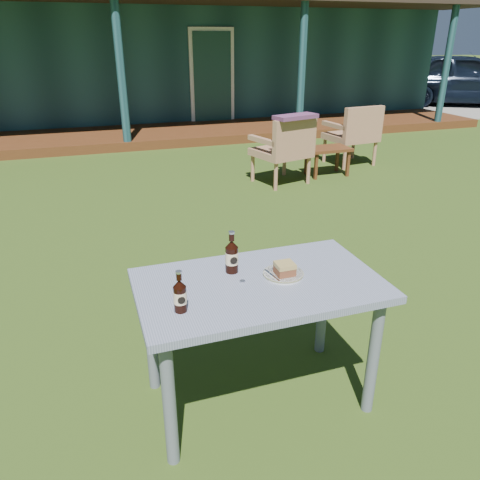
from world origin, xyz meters
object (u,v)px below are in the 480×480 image
object	(u,v)px
plate	(283,274)
cake_slice	(285,269)
armchair_right	(355,132)
cafe_table	(259,300)
car_near	(463,79)
cola_bottle_near	(232,256)
cola_bottle_far	(180,295)
armchair_left	(285,147)
side_table	(328,151)

from	to	relation	value
plate	cake_slice	distance (m)	0.04
armchair_right	plate	bearing A→B (deg)	-125.37
cafe_table	car_near	bearing A→B (deg)	43.89
car_near	armchair_right	size ratio (longest dim) A/B	4.72
car_near	cola_bottle_near	size ratio (longest dim) A/B	18.97
plate	cola_bottle_far	bearing A→B (deg)	-163.85
cola_bottle_far	armchair_left	bearing A→B (deg)	60.27
plate	side_table	distance (m)	4.56
cake_slice	armchair_left	xyz separation A→B (m)	(1.63, 3.68, -0.27)
plate	armchair_right	distance (m)	5.24
cola_bottle_far	side_table	distance (m)	5.01
cake_slice	cola_bottle_far	world-z (taller)	cola_bottle_far
plate	cola_bottle_near	xyz separation A→B (m)	(-0.23, 0.12, 0.08)
car_near	cafe_table	xyz separation A→B (m)	(-9.66, -9.29, -0.10)
side_table	car_near	bearing A→B (deg)	37.05
cola_bottle_near	cola_bottle_far	size ratio (longest dim) A/B	1.14
cafe_table	side_table	world-z (taller)	cafe_table
car_near	armchair_left	xyz separation A→B (m)	(-7.89, -5.60, -0.22)
cafe_table	armchair_left	distance (m)	4.10
cafe_table	cola_bottle_far	world-z (taller)	cola_bottle_far
car_near	cola_bottle_near	bearing A→B (deg)	163.78
cola_bottle_near	armchair_left	xyz separation A→B (m)	(1.86, 3.55, -0.31)
car_near	cafe_table	bearing A→B (deg)	164.51
cafe_table	cake_slice	size ratio (longest dim) A/B	13.04
plate	cake_slice	bearing A→B (deg)	-87.88
car_near	armchair_left	world-z (taller)	car_near
plate	cola_bottle_near	distance (m)	0.27
car_near	plate	bearing A→B (deg)	164.85
cafe_table	plate	distance (m)	0.18
cake_slice	car_near	bearing A→B (deg)	44.27
cafe_table	cake_slice	distance (m)	0.20
cake_slice	cola_bottle_near	bearing A→B (deg)	150.11
car_near	armchair_left	distance (m)	9.67
car_near	cake_slice	size ratio (longest dim) A/B	45.94
cola_bottle_near	side_table	size ratio (longest dim) A/B	0.37
plate	armchair_left	size ratio (longest dim) A/B	0.23
car_near	side_table	size ratio (longest dim) A/B	7.04
car_near	cake_slice	world-z (taller)	car_near
armchair_right	cola_bottle_near	bearing A→B (deg)	-128.20
cake_slice	armchair_right	bearing A→B (deg)	54.71
cake_slice	armchair_left	size ratio (longest dim) A/B	0.10
armchair_left	armchair_right	xyz separation A→B (m)	(1.40, 0.59, 0.01)
cola_bottle_far	armchair_left	distance (m)	4.42
cafe_table	cake_slice	world-z (taller)	cake_slice
side_table	armchair_right	bearing A→B (deg)	30.94
cake_slice	side_table	bearing A→B (deg)	58.58
side_table	cola_bottle_near	bearing A→B (deg)	-124.80
cake_slice	armchair_right	world-z (taller)	armchair_right
cake_slice	cola_bottle_near	world-z (taller)	cola_bottle_near
side_table	cola_bottle_far	bearing A→B (deg)	-126.01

